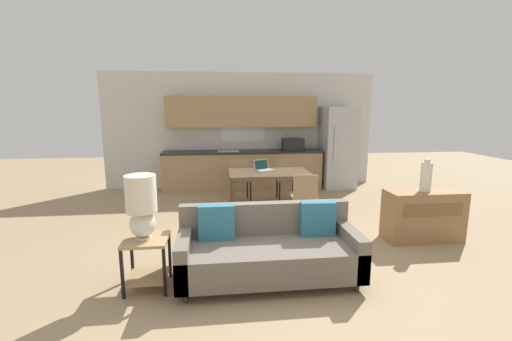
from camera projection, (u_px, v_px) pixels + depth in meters
name	position (u px, v px, depth m)	size (l,w,h in m)	color
ground_plane	(273.00, 276.00, 3.91)	(20.00, 20.00, 0.00)	#9E8460
wall_back	(242.00, 130.00, 8.18)	(6.40, 0.07, 2.70)	silver
kitchen_counter	(243.00, 153.00, 7.99)	(3.67, 0.65, 2.15)	tan
refrigerator	(338.00, 148.00, 8.10)	(0.75, 0.78, 1.91)	#B7BABC
dining_table	(269.00, 175.00, 6.26)	(1.47, 0.89, 0.73)	brown
couch	(268.00, 250.00, 3.82)	(1.97, 0.80, 0.83)	#3D2D1E
side_table	(147.00, 255.00, 3.60)	(0.45, 0.45, 0.55)	tan
table_lamp	(141.00, 204.00, 3.51)	(0.31, 0.31, 0.67)	silver
credenza	(423.00, 215.00, 4.93)	(1.08, 0.44, 0.73)	olive
vase	(426.00, 176.00, 4.80)	(0.15, 0.15, 0.46)	beige
dining_chair_far_right	(286.00, 176.00, 7.08)	(0.43, 0.43, 0.84)	#997A56
dining_chair_near_right	(304.00, 195.00, 5.61)	(0.46, 0.46, 0.84)	#997A56
dining_chair_far_left	(240.00, 177.00, 7.02)	(0.46, 0.46, 0.84)	#997A56
laptop	(263.00, 168.00, 6.40)	(0.40, 0.38, 0.20)	#B7BABC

